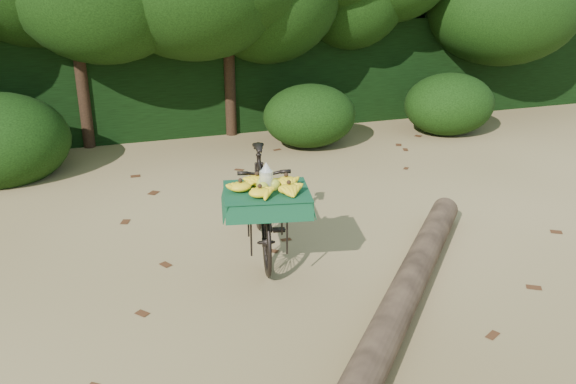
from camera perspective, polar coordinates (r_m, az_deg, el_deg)
name	(u,v)px	position (r m, az deg, el deg)	size (l,w,h in m)	color
ground	(320,296)	(5.49, 3.02, -9.70)	(80.00, 80.00, 0.00)	tan
vendor_bicycle	(262,202)	(6.05, -2.47, -0.92)	(0.97, 1.87, 1.06)	black
fallen_log	(406,290)	(5.40, 11.03, -8.95)	(0.28, 0.28, 3.89)	brown
hedge_backdrop	(190,74)	(10.98, -9.19, 10.88)	(26.00, 1.80, 1.80)	black
tree_row	(153,13)	(9.96, -12.56, 16.02)	(14.50, 2.00, 4.00)	black
bush_clumps	(248,124)	(9.27, -3.80, 6.35)	(8.80, 1.70, 0.90)	black
leaf_litter	(296,263)	(6.02, 0.74, -6.66)	(7.00, 7.30, 0.01)	#4A2713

